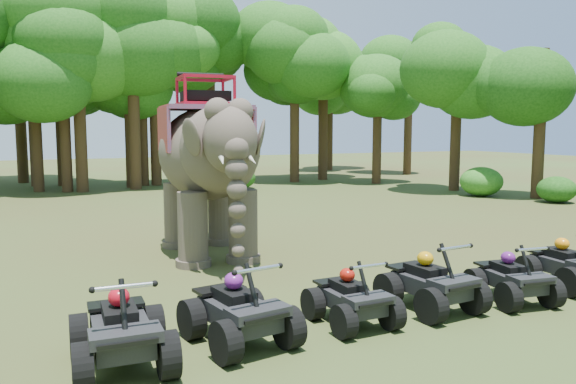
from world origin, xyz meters
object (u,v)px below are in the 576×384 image
(atv_1, at_px, (239,301))
(atv_3, at_px, (431,275))
(atv_2, at_px, (351,291))
(atv_0, at_px, (121,320))
(elephant, at_px, (207,164))
(atv_4, at_px, (512,272))
(atv_5, at_px, (567,258))

(atv_1, bearing_deg, atv_3, -8.14)
(atv_1, distance_m, atv_2, 2.00)
(atv_0, bearing_deg, elephant, 65.93)
(atv_0, distance_m, atv_3, 5.47)
(atv_3, relative_size, atv_4, 1.11)
(atv_2, distance_m, atv_3, 1.70)
(atv_4, bearing_deg, atv_5, 16.40)
(atv_0, distance_m, atv_4, 7.18)
(atv_5, bearing_deg, atv_4, -168.30)
(atv_4, height_order, atv_5, atv_5)
(elephant, bearing_deg, atv_1, -97.82)
(atv_0, xyz_separation_m, atv_3, (5.46, 0.21, -0.02))
(atv_2, relative_size, atv_5, 0.92)
(atv_4, xyz_separation_m, atv_5, (1.80, 0.26, 0.04))
(atv_2, xyz_separation_m, atv_4, (3.41, -0.21, 0.01))
(atv_0, distance_m, atv_5, 8.98)
(atv_0, height_order, atv_1, atv_0)
(atv_3, height_order, atv_4, atv_3)
(elephant, xyz_separation_m, atv_1, (-1.36, -6.16, -1.70))
(atv_3, height_order, atv_5, atv_3)
(atv_3, distance_m, atv_4, 1.73)
(elephant, relative_size, atv_3, 3.22)
(atv_0, bearing_deg, atv_5, 3.57)
(elephant, distance_m, atv_0, 7.24)
(atv_0, bearing_deg, atv_4, 1.82)
(atv_3, bearing_deg, atv_4, -13.38)
(atv_0, distance_m, atv_2, 3.77)
(atv_2, bearing_deg, elephant, 94.47)
(elephant, xyz_separation_m, atv_5, (5.85, -6.11, -1.73))
(elephant, relative_size, atv_0, 3.11)
(elephant, bearing_deg, atv_4, -52.90)
(elephant, bearing_deg, atv_2, -79.47)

